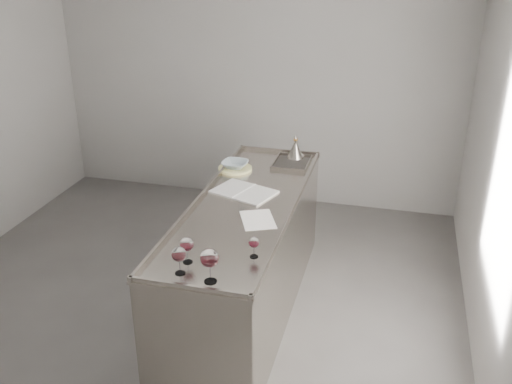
% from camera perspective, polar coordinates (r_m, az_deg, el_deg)
% --- Properties ---
extents(room_shell, '(4.54, 5.04, 2.84)m').
position_cam_1_polar(room_shell, '(4.04, -9.16, 3.73)').
color(room_shell, '#4B4947').
rests_on(room_shell, ground).
extents(counter, '(0.77, 2.42, 0.97)m').
position_cam_1_polar(counter, '(4.54, -1.03, -6.56)').
color(counter, '#9C938C').
rests_on(counter, ground).
extents(wine_glass_left, '(0.09, 0.09, 0.18)m').
position_cam_1_polar(wine_glass_left, '(3.42, -7.70, -6.26)').
color(wine_glass_left, white).
rests_on(wine_glass_left, counter).
extents(wine_glass_middle, '(0.09, 0.09, 0.17)m').
position_cam_1_polar(wine_glass_middle, '(3.53, -6.93, -5.28)').
color(wine_glass_middle, white).
rests_on(wine_glass_middle, counter).
extents(wine_glass_right, '(0.11, 0.11, 0.22)m').
position_cam_1_polar(wine_glass_right, '(3.31, -4.66, -6.68)').
color(wine_glass_right, white).
rests_on(wine_glass_right, counter).
extents(wine_glass_small, '(0.07, 0.07, 0.14)m').
position_cam_1_polar(wine_glass_small, '(3.57, -0.21, -5.14)').
color(wine_glass_small, white).
rests_on(wine_glass_small, counter).
extents(notebook, '(0.55, 0.46, 0.02)m').
position_cam_1_polar(notebook, '(4.51, -1.22, 0.03)').
color(notebook, silver).
rests_on(notebook, counter).
extents(loose_paper_top, '(0.34, 0.38, 0.00)m').
position_cam_1_polar(loose_paper_top, '(4.07, 0.18, -2.78)').
color(loose_paper_top, white).
rests_on(loose_paper_top, counter).
extents(trivet, '(0.37, 0.37, 0.02)m').
position_cam_1_polar(trivet, '(4.96, -2.10, 2.37)').
color(trivet, beige).
rests_on(trivet, counter).
extents(ceramic_bowl, '(0.23, 0.23, 0.06)m').
position_cam_1_polar(ceramic_bowl, '(4.95, -2.11, 2.77)').
color(ceramic_bowl, '#8FA0A7').
rests_on(ceramic_bowl, trivet).
extents(wine_funnel, '(0.16, 0.16, 0.23)m').
position_cam_1_polar(wine_funnel, '(5.23, 3.95, 4.16)').
color(wine_funnel, gray).
rests_on(wine_funnel, counter).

